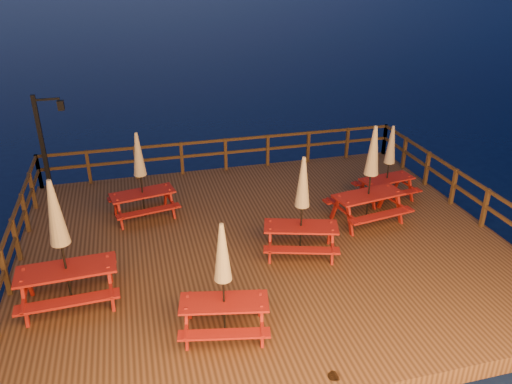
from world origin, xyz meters
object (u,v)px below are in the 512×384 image
lamp_post (46,135)px  picnic_table_1 (140,174)px  picnic_table_0 (302,205)px  picnic_table_2 (61,242)px

lamp_post → picnic_table_1: lamp_post is taller
lamp_post → picnic_table_0: bearing=-40.7°
picnic_table_0 → picnic_table_1: size_ratio=1.03×
lamp_post → picnic_table_0: (6.11, -5.26, -0.49)m
lamp_post → picnic_table_2: (0.85, -5.87, -0.34)m
lamp_post → picnic_table_0: lamp_post is taller
lamp_post → picnic_table_0: 8.07m
lamp_post → picnic_table_0: size_ratio=1.19×
picnic_table_0 → picnic_table_2: picnic_table_2 is taller
picnic_table_0 → picnic_table_1: (-3.57, 2.86, -0.03)m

